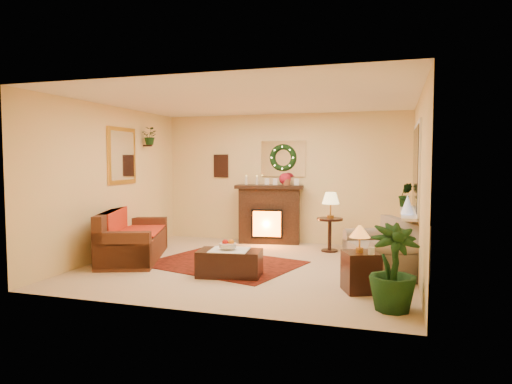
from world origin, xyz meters
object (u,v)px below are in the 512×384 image
(sofa, at_px, (134,233))
(fireplace, at_px, (270,216))
(loveseat, at_px, (382,245))
(coffee_table, at_px, (230,262))
(side_table_round, at_px, (330,234))
(end_table_square, at_px, (361,271))

(sofa, height_order, fireplace, fireplace)
(fireplace, bearing_deg, loveseat, -48.99)
(fireplace, height_order, coffee_table, fireplace)
(loveseat, height_order, side_table_round, loveseat)
(coffee_table, bearing_deg, loveseat, 14.56)
(coffee_table, bearing_deg, side_table_round, 55.58)
(side_table_round, relative_size, end_table_square, 1.21)
(side_table_round, height_order, coffee_table, side_table_round)
(sofa, distance_m, end_table_square, 3.93)
(loveseat, height_order, coffee_table, loveseat)
(coffee_table, bearing_deg, fireplace, 85.75)
(loveseat, xyz_separation_m, side_table_round, (-0.97, 1.37, -0.09))
(side_table_round, bearing_deg, loveseat, -54.76)
(sofa, xyz_separation_m, coffee_table, (1.96, -0.64, -0.22))
(loveseat, height_order, end_table_square, loveseat)
(end_table_square, bearing_deg, side_table_round, 106.66)
(sofa, distance_m, loveseat, 4.06)
(loveseat, xyz_separation_m, end_table_square, (-0.23, -1.09, -0.15))
(loveseat, distance_m, side_table_round, 1.68)
(side_table_round, bearing_deg, sofa, -152.91)
(sofa, xyz_separation_m, end_table_square, (3.82, -0.88, -0.16))
(fireplace, xyz_separation_m, side_table_round, (1.28, -0.51, -0.23))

